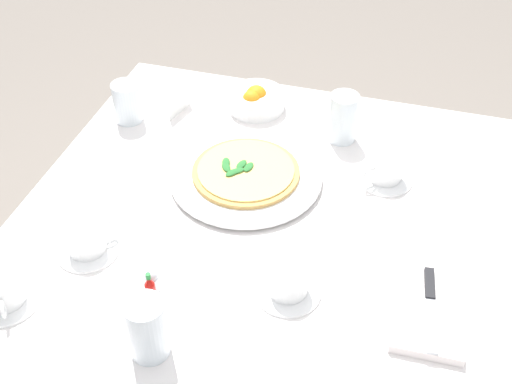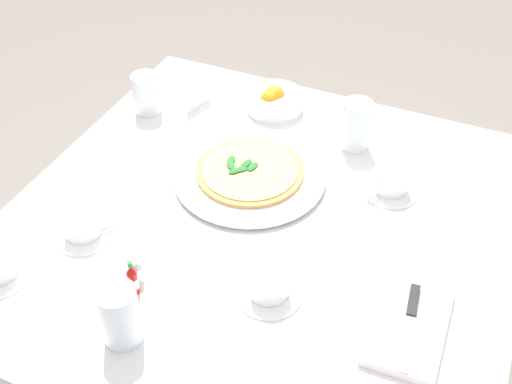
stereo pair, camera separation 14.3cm
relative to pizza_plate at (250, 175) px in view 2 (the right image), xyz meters
name	(u,v)px [view 2 (the right image)]	position (x,y,z in m)	size (l,w,h in m)	color
dining_table	(262,263)	(0.11, 0.08, -0.15)	(1.07, 1.07, 0.75)	white
pizza_plate	(250,175)	(0.00, 0.00, 0.00)	(0.35, 0.35, 0.02)	white
pizza	(250,171)	(0.00, 0.00, 0.01)	(0.25, 0.25, 0.02)	tan
coffee_cup_back_corner	(391,181)	(-0.09, 0.31, 0.02)	(0.13, 0.13, 0.07)	white
coffee_cup_center_back	(82,224)	(0.31, -0.24, 0.02)	(0.13, 0.13, 0.07)	white
coffee_cup_near_left	(269,284)	(0.30, 0.17, 0.02)	(0.13, 0.13, 0.06)	white
water_glass_near_right	(147,95)	(-0.15, -0.36, 0.04)	(0.07, 0.07, 0.11)	white
water_glass_far_right	(356,128)	(-0.22, 0.18, 0.04)	(0.07, 0.07, 0.12)	white
water_glass_right_edge	(120,318)	(0.50, -0.03, 0.04)	(0.07, 0.07, 0.12)	white
napkin_folded	(409,326)	(0.27, 0.44, 0.00)	(0.22, 0.14, 0.02)	silver
dinner_knife	(410,322)	(0.28, 0.44, 0.01)	(0.20, 0.04, 0.01)	silver
citrus_bowl	(274,100)	(-0.29, -0.06, 0.01)	(0.15, 0.15, 0.06)	white
hot_sauce_bottle	(133,280)	(0.40, -0.06, 0.02)	(0.02, 0.02, 0.08)	#B7140F
salt_shaker	(130,295)	(0.43, -0.05, 0.01)	(0.03, 0.03, 0.06)	white
pepper_shaker	(137,271)	(0.37, -0.07, 0.01)	(0.03, 0.03, 0.06)	white
menu_card	(198,98)	(-0.22, -0.25, 0.02)	(0.09, 0.03, 0.06)	white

